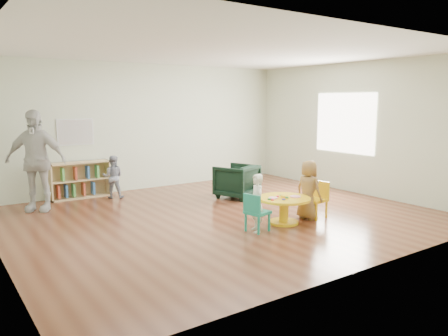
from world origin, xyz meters
The scene contains 11 objects.
room centered at (0.01, 0.00, 1.89)m, with size 7.10×7.00×2.80m.
activity_table centered at (0.56, -0.97, 0.30)m, with size 0.86×0.86×0.47m.
kid_chair_left centered at (-0.11, -1.08, 0.32)m, with size 0.38×0.38×0.59m.
kid_chair_right centered at (1.28, -1.02, 0.33)m, with size 0.36×0.36×0.62m.
bookshelf centered at (-1.61, 2.86, 0.37)m, with size 1.20×0.30×0.75m.
alphabet_poster centered at (-1.60, 2.98, 1.35)m, with size 0.74×0.01×0.54m.
armchair centered at (1.06, 1.02, 0.34)m, with size 0.74×0.76×0.69m, color black.
child_left centered at (-0.09, -1.07, 0.45)m, with size 0.33×0.21×0.89m, color white.
child_right centered at (1.08, -1.00, 0.50)m, with size 0.49×0.32×1.00m, color gold.
toddler centered at (-1.04, 2.44, 0.44)m, with size 0.43×0.33×0.88m, color #1A2643.
adult_caretaker centered at (-2.55, 2.22, 0.92)m, with size 1.08×0.45×1.83m, color beige.
Camera 1 is at (-4.18, -6.11, 1.98)m, focal length 35.00 mm.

